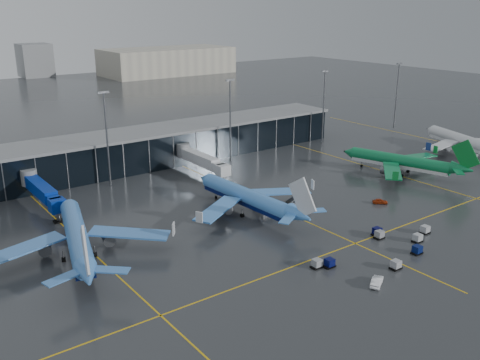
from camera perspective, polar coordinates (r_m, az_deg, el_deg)
ground at (r=115.98m, az=3.33°, el=-5.50°), size 600.00×600.00×0.00m
terminal_pier at (r=164.01m, az=-10.63°, el=3.32°), size 142.00×17.00×10.70m
jet_bridges at (r=135.33m, az=-20.33°, el=-1.07°), size 94.00×27.50×7.20m
flood_masts at (r=153.94m, az=-7.14°, el=5.75°), size 203.00×0.50×25.50m
distant_hangars at (r=372.68m, az=-18.18°, el=11.44°), size 260.00×71.00×22.00m
taxi_lines at (r=129.46m, az=3.73°, el=-2.93°), size 220.00×120.00×0.02m
airliner_arkefly at (r=107.57m, az=-17.15°, el=-4.49°), size 47.12×50.79×13.08m
airliner_klm_near at (r=124.28m, az=0.65°, el=-0.76°), size 37.17×41.88×12.41m
airliner_aer_lingus at (r=159.99m, az=16.72°, el=2.71°), size 44.35×47.54×12.05m
airliner_ba at (r=190.64m, az=22.74°, el=4.58°), size 47.77×50.97×12.77m
baggage_carts at (r=110.91m, az=15.06°, el=-6.86°), size 31.94×13.61×1.70m
mobile_airstair at (r=128.85m, az=5.70°, el=-2.72°), size 2.20×3.20×3.45m
service_van_red at (r=135.81m, az=14.72°, el=-2.21°), size 3.70×3.53×1.24m
service_van_white at (r=97.54m, az=14.39°, el=-10.41°), size 4.73×3.63×1.50m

